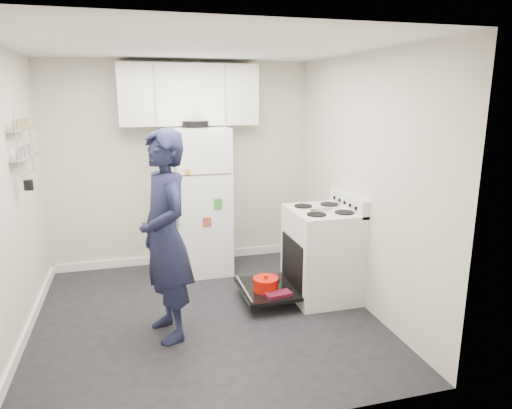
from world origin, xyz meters
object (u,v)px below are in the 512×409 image
object	(u,v)px
electric_range	(321,254)
refrigerator	(198,200)
open_oven_door	(267,287)
person	(165,237)

from	to	relation	value
electric_range	refrigerator	bearing A→B (deg)	135.67
electric_range	open_oven_door	xyz separation A→B (m)	(-0.60, -0.03, -0.29)
refrigerator	person	bearing A→B (deg)	-108.29
electric_range	refrigerator	size ratio (longest dim) A/B	0.61
refrigerator	person	distance (m)	1.57
open_oven_door	refrigerator	size ratio (longest dim) A/B	0.39
open_oven_door	refrigerator	distance (m)	1.42
refrigerator	open_oven_door	bearing A→B (deg)	-64.96
electric_range	open_oven_door	bearing A→B (deg)	-177.47
open_oven_door	person	xyz separation A→B (m)	(-1.02, -0.37, 0.74)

